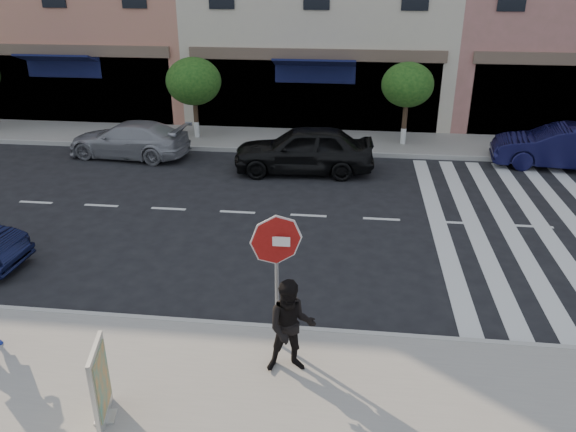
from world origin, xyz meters
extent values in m
plane|color=black|center=(0.00, 0.00, 0.00)|extent=(120.00, 120.00, 0.00)
cube|color=gray|center=(0.00, -3.75, 0.07)|extent=(60.00, 4.50, 0.15)
cube|color=gray|center=(0.00, 11.00, 0.07)|extent=(60.00, 3.00, 0.15)
cylinder|color=#473323|center=(-5.00, 10.80, 0.95)|extent=(0.18, 0.18, 1.60)
cylinder|color=silver|center=(-5.00, 10.80, 0.45)|extent=(0.20, 0.20, 0.60)
ellipsoid|color=#164012|center=(-5.00, 10.80, 2.32)|extent=(2.10, 2.10, 1.79)
cylinder|color=#473323|center=(3.00, 10.80, 1.00)|extent=(0.18, 0.18, 1.71)
cylinder|color=silver|center=(3.00, 10.80, 0.45)|extent=(0.20, 0.20, 0.60)
ellipsoid|color=#164012|center=(3.00, 10.80, 2.38)|extent=(1.90, 1.90, 1.62)
cylinder|color=gray|center=(-0.04, -2.02, 1.29)|extent=(0.07, 0.07, 2.28)
cylinder|color=white|center=(-0.04, -2.03, 2.22)|extent=(0.89, 0.02, 0.89)
cylinder|color=#9E1411|center=(-0.04, -2.05, 2.22)|extent=(0.83, 0.04, 0.83)
cube|color=white|center=(-0.04, -2.08, 2.22)|extent=(0.47, 0.02, 0.17)
imported|color=black|center=(0.27, -2.65, 0.98)|extent=(0.91, 0.77, 1.67)
cube|color=beige|center=(-2.34, -4.11, 0.17)|extent=(0.35, 0.35, 0.04)
cube|color=beige|center=(-2.34, -4.11, 0.79)|extent=(0.24, 0.83, 1.28)
cube|color=#D88C3F|center=(-2.30, -4.10, 0.84)|extent=(0.17, 0.68, 0.98)
imported|color=gray|center=(-6.87, 8.52, 0.64)|extent=(4.54, 2.24, 1.27)
imported|color=black|center=(-0.48, 7.60, 0.78)|extent=(4.70, 2.13, 1.57)
imported|color=black|center=(8.14, 9.10, 0.73)|extent=(4.58, 2.05, 1.46)
camera|label=1|loc=(1.12, -10.15, 6.30)|focal=35.00mm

